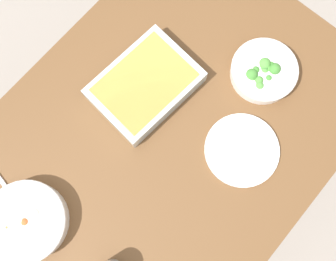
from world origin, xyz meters
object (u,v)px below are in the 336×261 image
(stew_bowl, at_px, (27,221))
(baking_dish, at_px, (145,85))
(spoon_by_stew, at_px, (25,207))
(broccoli_bowl, at_px, (263,71))
(side_plate, at_px, (242,150))

(stew_bowl, height_order, baking_dish, same)
(stew_bowl, xyz_separation_m, spoon_by_stew, (-0.02, -0.04, -0.03))
(stew_bowl, xyz_separation_m, broccoli_bowl, (-0.77, 0.23, -0.00))
(baking_dish, bearing_deg, stew_bowl, 1.61)
(stew_bowl, bearing_deg, broccoli_bowl, 163.72)
(stew_bowl, bearing_deg, spoon_by_stew, -112.67)
(stew_bowl, bearing_deg, side_plate, 149.27)
(stew_bowl, distance_m, side_plate, 0.64)
(side_plate, relative_size, spoon_by_stew, 1.30)
(baking_dish, relative_size, side_plate, 1.44)
(broccoli_bowl, bearing_deg, spoon_by_stew, -19.34)
(stew_bowl, height_order, side_plate, stew_bowl)
(broccoli_bowl, height_order, spoon_by_stew, broccoli_bowl)
(baking_dish, bearing_deg, side_plate, 96.88)
(side_plate, height_order, spoon_by_stew, side_plate)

